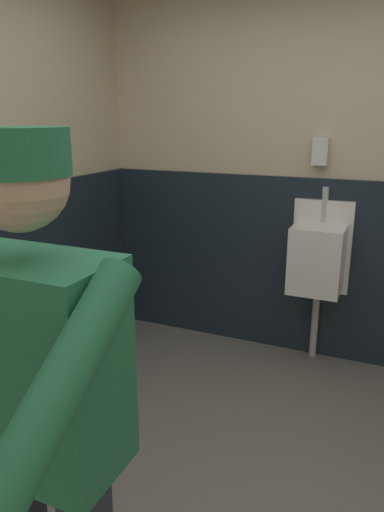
% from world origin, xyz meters
% --- Properties ---
extents(wall_back, '(3.86, 0.12, 2.84)m').
position_xyz_m(wall_back, '(0.00, 1.77, 1.42)').
color(wall_back, beige).
rests_on(wall_back, ground_plane).
extents(wainscot_band_back, '(3.26, 0.03, 1.29)m').
position_xyz_m(wainscot_band_back, '(0.00, 1.70, 0.65)').
color(wainscot_band_back, '#19232D').
rests_on(wainscot_band_back, ground_plane).
extents(urinal_solo, '(0.40, 0.34, 1.24)m').
position_xyz_m(urinal_solo, '(0.00, 1.55, 0.78)').
color(urinal_solo, white).
rests_on(urinal_solo, ground_plane).
extents(person, '(0.62, 0.60, 1.67)m').
position_xyz_m(person, '(-0.28, -0.84, 0.98)').
color(person, '#2D3342').
rests_on(person, ground_plane).
extents(soap_dispenser, '(0.10, 0.07, 0.18)m').
position_xyz_m(soap_dispenser, '(-0.05, 1.67, 1.47)').
color(soap_dispenser, silver).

